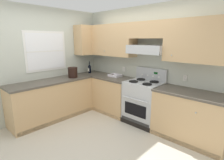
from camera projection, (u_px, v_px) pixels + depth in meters
The scene contains 9 objects.
ground_plane at pixel (87, 137), 3.37m from camera, with size 7.04×7.04×0.00m, color beige.
wall_back at pixel (152, 55), 3.85m from camera, with size 4.68×0.57×2.55m.
wall_left at pixel (51, 59), 4.29m from camera, with size 0.47×4.00×2.55m.
counter_back_run at pixel (135, 101), 4.00m from camera, with size 3.60×0.65×0.91m.
counter_left_run at pixel (52, 100), 4.09m from camera, with size 0.63×1.91×0.91m.
stove at pixel (143, 102), 3.88m from camera, with size 0.76×0.62×1.20m.
wine_bottle at pixel (90, 69), 4.86m from camera, with size 0.08×0.08×0.33m.
bowl at pixel (115, 76), 4.43m from camera, with size 0.30×0.24×0.06m.
bucket at pixel (73, 72), 4.29m from camera, with size 0.24×0.24×0.25m.
Camera 1 is at (2.42, -1.89, 1.82)m, focal length 28.24 mm.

